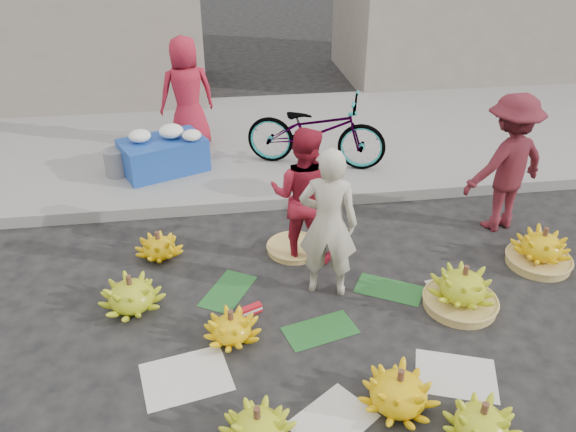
{
  "coord_description": "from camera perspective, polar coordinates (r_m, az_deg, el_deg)",
  "views": [
    {
      "loc": [
        -0.95,
        -4.01,
        3.44
      ],
      "look_at": [
        -0.27,
        0.7,
        0.7
      ],
      "focal_mm": 35.0,
      "sensor_mm": 36.0,
      "label": 1
    }
  ],
  "objects": [
    {
      "name": "ground",
      "position": [
        5.37,
        3.95,
        -10.03
      ],
      "size": [
        80.0,
        80.0,
        0.0
      ],
      "primitive_type": "plane",
      "color": "black",
      "rests_on": "ground"
    },
    {
      "name": "curb",
      "position": [
        7.13,
        0.41,
        1.73
      ],
      "size": [
        40.0,
        0.25,
        0.15
      ],
      "primitive_type": "cube",
      "color": "gray",
      "rests_on": "ground"
    },
    {
      "name": "sidewalk",
      "position": [
        9.03,
        -1.59,
        7.89
      ],
      "size": [
        40.0,
        4.0,
        0.12
      ],
      "primitive_type": "cube",
      "color": "gray",
      "rests_on": "ground"
    },
    {
      "name": "newspaper_scatter",
      "position": [
        4.8,
        5.94,
        -16.06
      ],
      "size": [
        3.2,
        1.8,
        0.0
      ],
      "primitive_type": null,
      "color": "silver",
      "rests_on": "ground"
    },
    {
      "name": "banana_leaves",
      "position": [
        5.5,
        2.49,
        -8.78
      ],
      "size": [
        2.0,
        1.0,
        0.0
      ],
      "primitive_type": null,
      "color": "#1B5121",
      "rests_on": "ground"
    },
    {
      "name": "banana_bunch_0",
      "position": [
        5.05,
        -5.78,
        -11.19
      ],
      "size": [
        0.52,
        0.52,
        0.31
      ],
      "rotation": [
        0.0,
        0.0,
        -0.08
      ],
      "color": "yellow",
      "rests_on": "ground"
    },
    {
      "name": "banana_bunch_1",
      "position": [
        4.27,
        -3.11,
        -20.66
      ],
      "size": [
        0.56,
        0.56,
        0.34
      ],
      "rotation": [
        0.0,
        0.0,
        0.06
      ],
      "color": "#93AF19",
      "rests_on": "ground"
    },
    {
      "name": "banana_bunch_2",
      "position": [
        4.54,
        11.19,
        -17.05
      ],
      "size": [
        0.68,
        0.68,
        0.38
      ],
      "rotation": [
        0.0,
        0.0,
        0.13
      ],
      "color": "yellow",
      "rests_on": "ground"
    },
    {
      "name": "banana_bunch_3",
      "position": [
        4.51,
        19.05,
        -19.22
      ],
      "size": [
        0.67,
        0.67,
        0.34
      ],
      "rotation": [
        0.0,
        0.0,
        -0.31
      ],
      "color": "#93AF19",
      "rests_on": "ground"
    },
    {
      "name": "banana_bunch_4",
      "position": [
        5.59,
        17.29,
        -7.12
      ],
      "size": [
        0.69,
        0.69,
        0.47
      ],
      "rotation": [
        0.0,
        0.0,
        0.11
      ],
      "color": "tan",
      "rests_on": "ground"
    },
    {
      "name": "banana_bunch_5",
      "position": [
        6.49,
        24.33,
        -3.08
      ],
      "size": [
        0.66,
        0.66,
        0.45
      ],
      "rotation": [
        0.0,
        0.0,
        0.15
      ],
      "color": "tan",
      "rests_on": "ground"
    },
    {
      "name": "banana_bunch_6",
      "position": [
        5.54,
        -15.64,
        -7.65
      ],
      "size": [
        0.63,
        0.63,
        0.38
      ],
      "rotation": [
        0.0,
        0.0,
        -0.05
      ],
      "color": "#93AF19",
      "rests_on": "ground"
    },
    {
      "name": "banana_bunch_7",
      "position": [
        6.23,
        -13.0,
        -3.02
      ],
      "size": [
        0.62,
        0.62,
        0.32
      ],
      "rotation": [
        0.0,
        0.0,
        -0.32
      ],
      "color": "yellow",
      "rests_on": "ground"
    },
    {
      "name": "basket_spare",
      "position": [
        6.23,
        0.59,
        -3.29
      ],
      "size": [
        0.69,
        0.69,
        0.07
      ],
      "primitive_type": "cylinder",
      "rotation": [
        0.0,
        0.0,
        -0.2
      ],
      "color": "tan",
      "rests_on": "ground"
    },
    {
      "name": "incense_stack",
      "position": [
        5.35,
        -3.77,
        -9.51
      ],
      "size": [
        0.22,
        0.15,
        0.09
      ],
      "primitive_type": "cube",
      "rotation": [
        0.0,
        0.0,
        0.42
      ],
      "color": "red",
      "rests_on": "ground"
    },
    {
      "name": "vendor_cream",
      "position": [
        5.26,
        4.11,
        -0.8
      ],
      "size": [
        0.64,
        0.51,
        1.53
      ],
      "primitive_type": "imported",
      "rotation": [
        0.0,
        0.0,
        2.85
      ],
      "color": "beige",
      "rests_on": "ground"
    },
    {
      "name": "vendor_red",
      "position": [
        5.81,
        1.55,
        2.16
      ],
      "size": [
        0.88,
        0.79,
        1.47
      ],
      "primitive_type": "imported",
      "rotation": [
        0.0,
        0.0,
        2.75
      ],
      "color": "red",
      "rests_on": "ground"
    },
    {
      "name": "man_striped",
      "position": [
        6.8,
        21.38,
        4.97
      ],
      "size": [
        1.17,
        0.87,
        1.62
      ],
      "primitive_type": "imported",
      "rotation": [
        0.0,
        0.0,
        3.43
      ],
      "color": "maroon",
      "rests_on": "ground"
    },
    {
      "name": "flower_table",
      "position": [
        7.87,
        -12.52,
        6.28
      ],
      "size": [
        1.27,
        1.05,
        0.63
      ],
      "rotation": [
        0.0,
        0.0,
        0.4
      ],
      "color": "#183F9C",
      "rests_on": "sidewalk"
    },
    {
      "name": "grey_bucket",
      "position": [
        7.94,
        -17.03,
        5.22
      ],
      "size": [
        0.32,
        0.32,
        0.36
      ],
      "primitive_type": "cylinder",
      "color": "slate",
      "rests_on": "sidewalk"
    },
    {
      "name": "flower_vendor",
      "position": [
        8.43,
        -10.24,
        12.14
      ],
      "size": [
        0.9,
        0.7,
        1.63
      ],
      "primitive_type": "imported",
      "rotation": [
        0.0,
        0.0,
        3.38
      ],
      "color": "red",
      "rests_on": "sidewalk"
    },
    {
      "name": "bicycle",
      "position": [
        7.78,
        2.84,
        8.67
      ],
      "size": [
        1.29,
        2.05,
        1.02
      ],
      "primitive_type": "imported",
      "rotation": [
        0.0,
        0.0,
        1.22
      ],
      "color": "gray",
      "rests_on": "sidewalk"
    }
  ]
}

